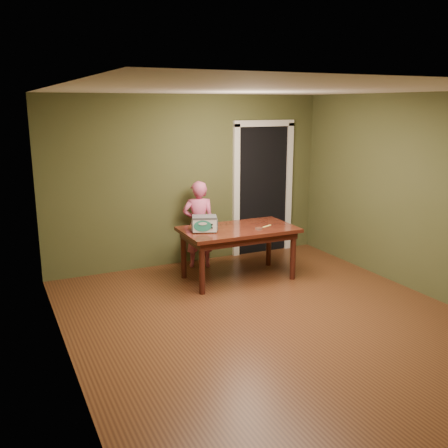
{
  "coord_description": "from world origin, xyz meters",
  "views": [
    {
      "loc": [
        -2.81,
        -4.62,
        2.45
      ],
      "look_at": [
        -0.12,
        1.0,
        0.95
      ],
      "focal_mm": 40.0,
      "sensor_mm": 36.0,
      "label": 1
    }
  ],
  "objects": [
    {
      "name": "spatula",
      "position": [
        0.73,
        1.35,
        0.75
      ],
      "size": [
        0.17,
        0.1,
        0.01
      ],
      "primitive_type": "cube",
      "rotation": [
        0.0,
        0.0,
        0.43
      ],
      "color": "#EEE667",
      "rests_on": "dining_table"
    },
    {
      "name": "child",
      "position": [
        0.02,
        2.2,
        0.67
      ],
      "size": [
        0.56,
        0.46,
        1.34
      ],
      "primitive_type": "imported",
      "rotation": [
        0.0,
        0.0,
        2.81
      ],
      "color": "#D55781",
      "rests_on": "floor"
    },
    {
      "name": "baking_pan",
      "position": [
        0.54,
        1.26,
        0.76
      ],
      "size": [
        0.1,
        0.1,
        0.02
      ],
      "color": "silver",
      "rests_on": "dining_table"
    },
    {
      "name": "floor",
      "position": [
        0.0,
        0.0,
        0.0
      ],
      "size": [
        5.0,
        5.0,
        0.0
      ],
      "primitive_type": "plane",
      "color": "brown",
      "rests_on": "ground"
    },
    {
      "name": "room_shell",
      "position": [
        0.0,
        0.0,
        1.71
      ],
      "size": [
        4.52,
        5.02,
        2.61
      ],
      "color": "#454A27",
      "rests_on": "ground"
    },
    {
      "name": "toy_oven",
      "position": [
        -0.2,
        1.47,
        0.87
      ],
      "size": [
        0.4,
        0.34,
        0.22
      ],
      "rotation": [
        0.0,
        0.0,
        -0.37
      ],
      "color": "#4C4F54",
      "rests_on": "dining_table"
    },
    {
      "name": "doorway",
      "position": [
        1.3,
        2.78,
        1.06
      ],
      "size": [
        1.1,
        0.66,
        2.25
      ],
      "color": "black",
      "rests_on": "ground"
    },
    {
      "name": "dining_table",
      "position": [
        0.32,
        1.45,
        0.65
      ],
      "size": [
        1.62,
        0.93,
        0.75
      ],
      "rotation": [
        0.0,
        0.0,
        -0.02
      ],
      "color": "#35100C",
      "rests_on": "floor"
    }
  ]
}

